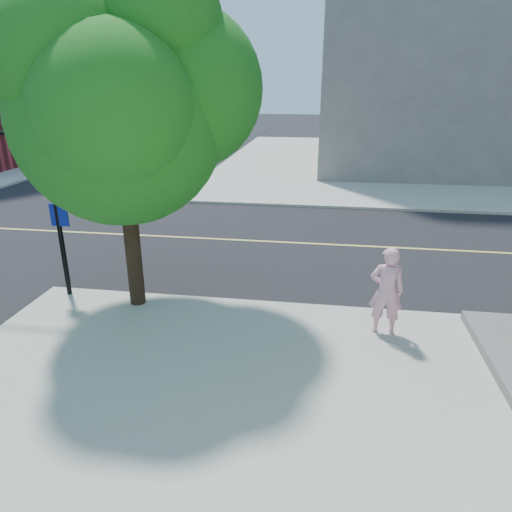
# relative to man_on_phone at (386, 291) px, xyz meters

# --- Properties ---
(ground) EXTENTS (140.00, 140.00, 0.00)m
(ground) POSITION_rel_man_on_phone_xyz_m (-6.70, 1.03, -1.02)
(ground) COLOR black
(ground) RESTS_ON ground
(road_ew) EXTENTS (140.00, 9.00, 0.01)m
(road_ew) POSITION_rel_man_on_phone_xyz_m (-6.70, 5.53, -1.01)
(road_ew) COLOR black
(road_ew) RESTS_ON ground
(sidewalk_ne) EXTENTS (29.00, 25.00, 0.12)m
(sidewalk_ne) POSITION_rel_man_on_phone_xyz_m (6.80, 22.53, -0.96)
(sidewalk_ne) COLOR #A7A898
(sidewalk_ne) RESTS_ON ground
(filler_ne) EXTENTS (18.00, 16.00, 14.00)m
(filler_ne) POSITION_rel_man_on_phone_xyz_m (7.30, 23.03, 6.10)
(filler_ne) COLOR slate
(filler_ne) RESTS_ON sidewalk_ne
(man_on_phone) EXTENTS (0.67, 0.46, 1.79)m
(man_on_phone) POSITION_rel_man_on_phone_xyz_m (0.00, 0.00, 0.00)
(man_on_phone) COLOR pink
(man_on_phone) RESTS_ON sidewalk_se
(street_tree) EXTENTS (5.21, 4.74, 6.91)m
(street_tree) POSITION_rel_man_on_phone_xyz_m (-5.21, 0.54, 3.57)
(street_tree) COLOR black
(street_tree) RESTS_ON sidewalk_se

